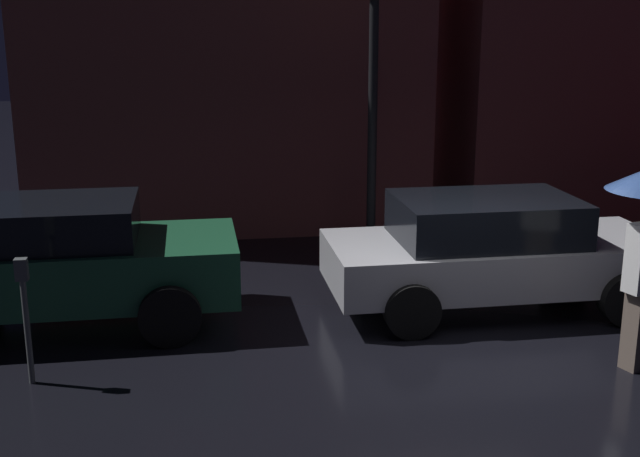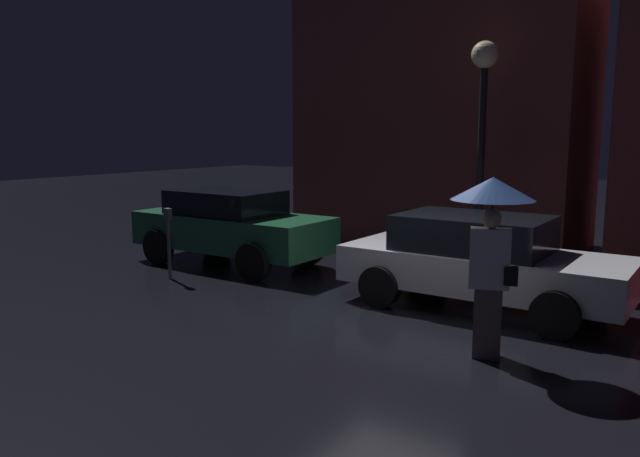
% 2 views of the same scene
% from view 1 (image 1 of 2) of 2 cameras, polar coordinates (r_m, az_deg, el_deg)
% --- Properties ---
extents(ground_plane, '(60.00, 60.00, 0.00)m').
position_cam_1_polar(ground_plane, '(9.15, 10.33, -8.47)').
color(ground_plane, black).
extents(building_facade_left, '(6.74, 3.00, 6.87)m').
position_cam_1_polar(building_facade_left, '(14.44, -6.72, 14.08)').
color(building_facade_left, brown).
rests_on(building_facade_left, ground).
extents(parked_car_green, '(4.17, 1.89, 1.51)m').
position_cam_1_polar(parked_car_green, '(9.93, -18.26, -2.19)').
color(parked_car_green, '#1E5638').
rests_on(parked_car_green, ground).
extents(parked_car_silver, '(4.26, 1.93, 1.43)m').
position_cam_1_polar(parked_car_silver, '(10.30, 12.21, -1.51)').
color(parked_car_silver, '#B7B7BF').
rests_on(parked_car_silver, ground).
extents(parking_meter, '(0.12, 0.10, 1.31)m').
position_cam_1_polar(parking_meter, '(8.44, -20.23, -5.29)').
color(parking_meter, '#4C5154').
rests_on(parking_meter, ground).
extents(street_lamp_near, '(0.51, 0.51, 4.36)m').
position_cam_1_polar(street_lamp_near, '(12.07, 3.85, 13.45)').
color(street_lamp_near, black).
rests_on(street_lamp_near, ground).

